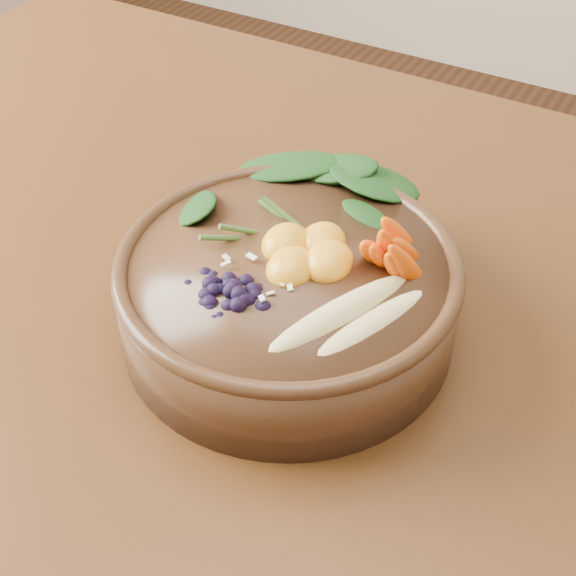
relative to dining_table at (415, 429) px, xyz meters
name	(u,v)px	position (x,y,z in m)	size (l,w,h in m)	color
dining_table	(415,429)	(0.00, 0.00, 0.00)	(1.60, 0.90, 0.75)	#331C0C
stoneware_bowl	(288,297)	(-0.11, -0.03, 0.13)	(0.27, 0.27, 0.07)	#50321E
kale_heap	(313,191)	(-0.13, 0.04, 0.19)	(0.18, 0.16, 0.04)	#1A4418
carrot_cluster	(405,221)	(-0.04, 0.02, 0.20)	(0.06, 0.06, 0.08)	#FB5105
banana_halves	(357,303)	(-0.04, -0.06, 0.18)	(0.10, 0.14, 0.03)	#E0CC84
mandarin_cluster	(307,240)	(-0.11, -0.01, 0.18)	(0.08, 0.09, 0.03)	orange
blueberry_pile	(228,274)	(-0.13, -0.08, 0.19)	(0.13, 0.09, 0.04)	black
coconut_flakes	(270,269)	(-0.12, -0.05, 0.17)	(0.09, 0.07, 0.01)	white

